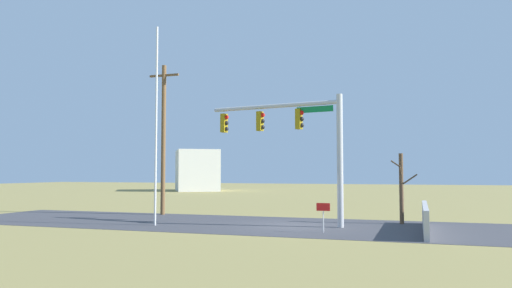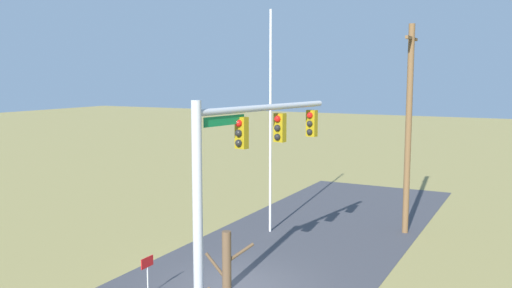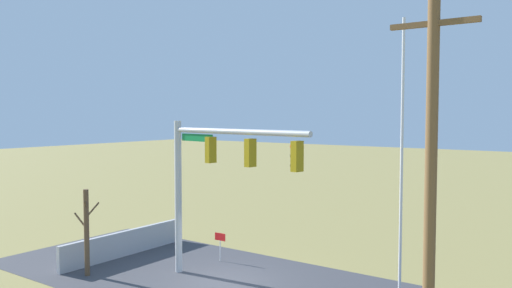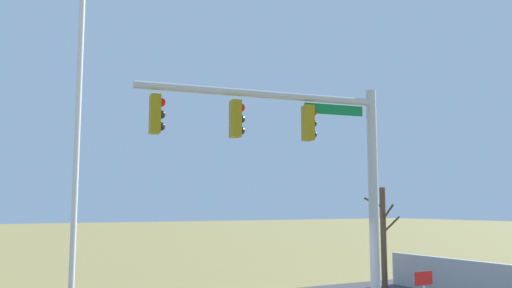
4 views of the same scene
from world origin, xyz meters
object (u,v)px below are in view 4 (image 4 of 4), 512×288
bare_tree (384,236)px  open_sign (424,285)px  flagpole (79,95)px  signal_mast (305,148)px

bare_tree → open_sign: (-2.96, -4.56, -0.85)m
bare_tree → open_sign: bare_tree is taller
flagpole → bare_tree: flagpole is taller
bare_tree → signal_mast: bearing=-155.5°
bare_tree → flagpole: bearing=-158.7°
open_sign → bare_tree: bearing=57.0°
signal_mast → flagpole: (-6.32, -2.16, 0.40)m
flagpole → bare_tree: size_ratio=2.78×
bare_tree → open_sign: 5.50m
signal_mast → open_sign: bearing=-55.6°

